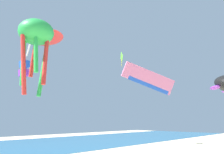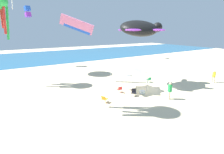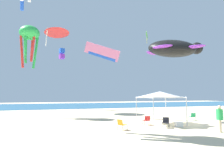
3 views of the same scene
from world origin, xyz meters
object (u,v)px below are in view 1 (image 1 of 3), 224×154
at_px(kite_box_blue, 24,68).
at_px(kite_octopus_green, 36,36).
at_px(kite_diamond_lime, 122,57).
at_px(kite_parafoil_pink, 148,79).
at_px(kite_delta_red, 43,34).

relative_size(kite_box_blue, kite_octopus_green, 0.38).
bearing_deg(kite_diamond_lime, kite_octopus_green, -29.16).
bearing_deg(kite_octopus_green, kite_parafoil_pink, 87.88).
relative_size(kite_box_blue, kite_parafoil_pink, 0.54).
distance_m(kite_diamond_lime, kite_parafoil_pink, 23.40).
height_order(kite_box_blue, kite_octopus_green, kite_box_blue).
height_order(kite_diamond_lime, kite_octopus_green, kite_diamond_lime).
height_order(kite_box_blue, kite_parafoil_pink, kite_box_blue).
bearing_deg(kite_box_blue, kite_parafoil_pink, -90.22).
xyz_separation_m(kite_box_blue, kite_diamond_lime, (18.96, 0.22, 5.59)).
xyz_separation_m(kite_parafoil_pink, kite_octopus_green, (-8.68, 3.66, 2.41)).
bearing_deg(kite_parafoil_pink, kite_diamond_lime, 82.59).
height_order(kite_parafoil_pink, kite_octopus_green, kite_octopus_green).
bearing_deg(kite_delta_red, kite_box_blue, 61.92).
bearing_deg(kite_octopus_green, kite_box_blue, 179.64).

